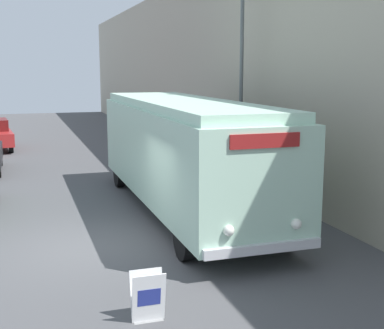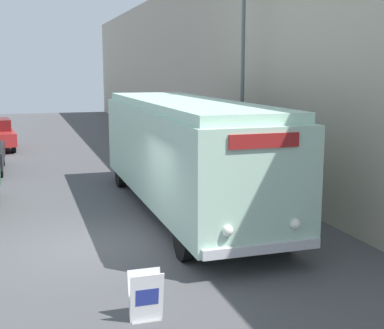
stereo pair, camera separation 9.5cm
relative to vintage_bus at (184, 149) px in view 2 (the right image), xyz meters
name	(u,v)px [view 2 (the right image)]	position (x,y,z in m)	size (l,w,h in m)	color
ground_plane	(97,247)	(-2.87, -2.42, -1.82)	(80.00, 80.00, 0.00)	#4C4C4F
building_wall_right	(209,69)	(3.42, 7.58, 2.27)	(0.30, 60.00, 8.19)	#B2A893
vintage_bus	(184,149)	(0.00, 0.00, 0.00)	(2.65, 10.66, 3.23)	black
sign_board	(146,297)	(-2.59, -6.40, -1.42)	(0.55, 0.32, 0.85)	gray
streetlamp	(243,58)	(2.49, 1.68, 2.61)	(0.36, 0.36, 6.91)	#595E60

